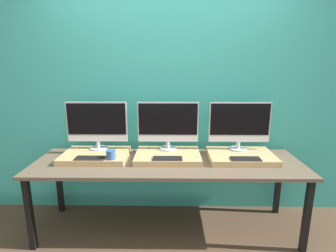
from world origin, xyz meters
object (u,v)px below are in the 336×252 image
monitor_right (239,124)px  keyboard_center (168,158)px  monitor_left (97,124)px  mug (111,155)px  keyboard_left (90,158)px  keyboard_right (246,159)px  monitor_center (168,124)px

monitor_right → keyboard_center: bearing=-157.9°
monitor_left → keyboard_center: size_ratio=2.25×
mug → keyboard_center: bearing=0.0°
monitor_right → keyboard_left: bearing=-168.5°
keyboard_center → monitor_right: 0.80m
mug → monitor_right: size_ratio=0.14×
mug → monitor_right: bearing=13.2°
monitor_left → monitor_right: same height
keyboard_left → keyboard_right: size_ratio=1.00×
monitor_left → keyboard_right: bearing=-11.5°
mug → keyboard_right: mug is taller
monitor_center → monitor_right: same height
monitor_right → keyboard_right: bearing=-90.0°
monitor_left → keyboard_center: 0.80m
monitor_right → mug: bearing=-166.8°
mug → monitor_right: 1.26m
monitor_center → keyboard_center: 0.38m
keyboard_center → mug: bearing=180.0°
monitor_right → keyboard_right: (0.00, -0.28, -0.25)m
monitor_left → monitor_right: bearing=0.0°
monitor_left → keyboard_right: monitor_left is taller
keyboard_left → mug: size_ratio=3.12×
monitor_right → keyboard_right: 0.38m
monitor_center → monitor_left: bearing=180.0°
monitor_center → keyboard_left: bearing=-157.9°
monitor_center → keyboard_center: bearing=-90.0°
mug → keyboard_center: size_ratio=0.32×
monitor_left → monitor_right: (1.40, 0.00, 0.00)m
keyboard_left → monitor_right: 1.45m
mug → keyboard_right: (1.21, 0.00, -0.03)m
keyboard_center → monitor_center: bearing=90.0°
monitor_left → monitor_center: size_ratio=1.00×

